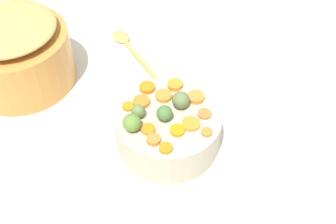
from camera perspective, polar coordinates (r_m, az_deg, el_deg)
The scene contains 23 objects.
tabletop at distance 0.99m, azimuth -0.44°, elevation -4.97°, with size 2.40×2.40×0.02m, color silver.
serving_bowl_carrots at distance 0.95m, azimuth 0.00°, elevation -2.35°, with size 0.24×0.24×0.10m, color #B8A991.
metal_pot at distance 1.15m, azimuth -19.79°, elevation 6.92°, with size 0.28×0.28×0.14m, color #C6813A.
stuffing_mound at distance 1.10m, azimuth -21.04°, elevation 10.62°, with size 0.24×0.24×0.04m, color tan.
carrot_slice_0 at distance 0.88m, azimuth 1.27°, elevation -2.52°, with size 0.03×0.03×0.01m, color orange.
carrot_slice_1 at distance 0.96m, azimuth -2.86°, elevation 3.35°, with size 0.04×0.04×0.01m, color orange.
carrot_slice_2 at distance 0.93m, azimuth -3.64°, elevation 1.40°, with size 0.04×0.04×0.01m, color orange.
carrot_slice_3 at distance 0.94m, azimuth 3.80°, elevation 2.04°, with size 0.04×0.04×0.01m, color orange.
carrot_slice_4 at distance 0.86m, azimuth -1.99°, elevation -3.75°, with size 0.03×0.03×0.01m, color orange.
carrot_slice_5 at distance 0.85m, azimuth -0.34°, elevation -4.93°, with size 0.03×0.03×0.01m, color orange.
carrot_slice_6 at distance 0.89m, azimuth 3.12°, elevation -1.60°, with size 0.04×0.04×0.01m, color orange.
carrot_slice_7 at distance 0.88m, azimuth 5.28°, elevation -2.75°, with size 0.02×0.02×0.01m, color orange.
carrot_slice_8 at distance 0.97m, azimuth 0.95°, elevation 3.72°, with size 0.03×0.03×0.01m, color orange.
carrot_slice_9 at distance 0.93m, azimuth -5.47°, elevation 0.75°, with size 0.03×0.03×0.01m, color orange.
carrot_slice_10 at distance 0.88m, azimuth -2.74°, elevation -2.33°, with size 0.03×0.03×0.01m, color orange.
carrot_slice_11 at distance 0.91m, azimuth 4.98°, elevation -0.26°, with size 0.03×0.03×0.01m, color orange.
carrot_slice_12 at distance 0.94m, azimuth -0.57°, elevation 2.20°, with size 0.04×0.04×0.01m, color orange.
brussels_sprout_0 at distance 0.87m, azimuth -4.93°, elevation -1.47°, with size 0.04×0.04×0.04m, color #587C30.
brussels_sprout_1 at distance 0.89m, azimuth -0.68°, elevation -0.11°, with size 0.04×0.04×0.04m, color #426B33.
brussels_sprout_2 at distance 0.91m, azimuth 1.74°, elevation 1.63°, with size 0.04×0.04×0.04m, color #586D3D.
brussels_sprout_3 at distance 0.90m, azimuth -4.10°, elevation 0.10°, with size 0.03×0.03×0.03m, color #56723B.
wooden_spoon at distance 1.22m, azimuth -4.94°, elevation 8.42°, with size 0.18×0.30×0.01m.
casserole_dish at distance 1.29m, azimuth 11.41°, elevation 12.65°, with size 0.25×0.25×0.10m, color white.
Camera 1 is at (-0.01, -0.60, 0.79)m, focal length 44.78 mm.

